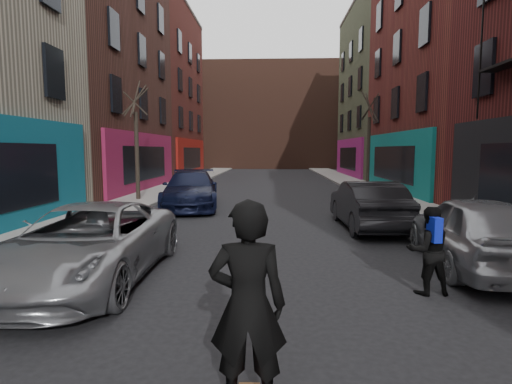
# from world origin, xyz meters

# --- Properties ---
(sidewalk_left) EXTENTS (2.50, 84.00, 0.13)m
(sidewalk_left) POSITION_xyz_m (-6.25, 30.00, 0.07)
(sidewalk_left) COLOR gray
(sidewalk_left) RESTS_ON ground
(sidewalk_right) EXTENTS (2.50, 84.00, 0.13)m
(sidewalk_right) POSITION_xyz_m (6.25, 30.00, 0.07)
(sidewalk_right) COLOR gray
(sidewalk_right) RESTS_ON ground
(building_far) EXTENTS (40.00, 10.00, 14.00)m
(building_far) POSITION_xyz_m (0.00, 56.00, 7.00)
(building_far) COLOR #47281E
(building_far) RESTS_ON ground
(tree_left_far) EXTENTS (2.00, 2.00, 6.50)m
(tree_left_far) POSITION_xyz_m (-6.20, 18.00, 3.38)
(tree_left_far) COLOR black
(tree_left_far) RESTS_ON sidewalk_left
(tree_right_far) EXTENTS (2.00, 2.00, 6.80)m
(tree_right_far) POSITION_xyz_m (6.20, 24.00, 3.53)
(tree_right_far) COLOR black
(tree_right_far) RESTS_ON sidewalk_right
(parked_left_far) EXTENTS (2.48, 5.26, 1.45)m
(parked_left_far) POSITION_xyz_m (-3.20, 6.38, 0.73)
(parked_left_far) COLOR gray
(parked_left_far) RESTS_ON ground
(parked_left_end) EXTENTS (2.98, 5.77, 1.60)m
(parked_left_end) POSITION_xyz_m (-3.20, 15.96, 0.80)
(parked_left_end) COLOR black
(parked_left_end) RESTS_ON ground
(parked_right_far) EXTENTS (2.37, 4.81, 1.58)m
(parked_right_far) POSITION_xyz_m (4.60, 7.54, 0.79)
(parked_right_far) COLOR #9C9EA5
(parked_right_far) RESTS_ON ground
(parked_right_end) EXTENTS (1.73, 4.64, 1.52)m
(parked_right_end) POSITION_xyz_m (3.33, 11.78, 0.76)
(parked_right_end) COLOR black
(parked_right_end) RESTS_ON ground
(skateboarder) EXTENTS (0.73, 0.48, 1.97)m
(skateboarder) POSITION_xyz_m (0.08, 2.56, 1.08)
(skateboarder) COLOR black
(skateboarder) RESTS_ON skateboard
(pedestrian) EXTENTS (0.79, 0.66, 1.53)m
(pedestrian) POSITION_xyz_m (3.00, 5.92, 0.78)
(pedestrian) COLOR black
(pedestrian) RESTS_ON ground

